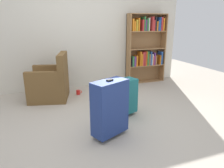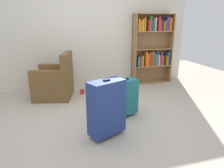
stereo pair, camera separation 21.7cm
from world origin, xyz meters
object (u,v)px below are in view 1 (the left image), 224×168
at_px(armchair, 51,83).
at_px(suitcase_navy_blue, 110,108).
at_px(suitcase_teal, 125,96).
at_px(mug, 78,92).
at_px(bookshelf, 146,46).

height_order(armchair, suitcase_navy_blue, armchair).
bearing_deg(suitcase_navy_blue, suitcase_teal, 49.91).
distance_m(mug, suitcase_navy_blue, 1.81).
bearing_deg(suitcase_navy_blue, armchair, 109.89).
bearing_deg(armchair, bookshelf, 11.75).
xyz_separation_m(suitcase_teal, suitcase_navy_blue, (-0.44, -0.53, 0.08)).
distance_m(mug, suitcase_teal, 1.38).
distance_m(bookshelf, suitcase_navy_blue, 2.83).
relative_size(suitcase_teal, suitcase_navy_blue, 0.79).
xyz_separation_m(armchair, suitcase_teal, (1.07, -1.19, 0.01)).
relative_size(bookshelf, armchair, 1.84).
bearing_deg(bookshelf, suitcase_teal, -127.03).
relative_size(armchair, suitcase_navy_blue, 1.15).
bearing_deg(armchair, mug, 5.88).
relative_size(mug, suitcase_teal, 0.19).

